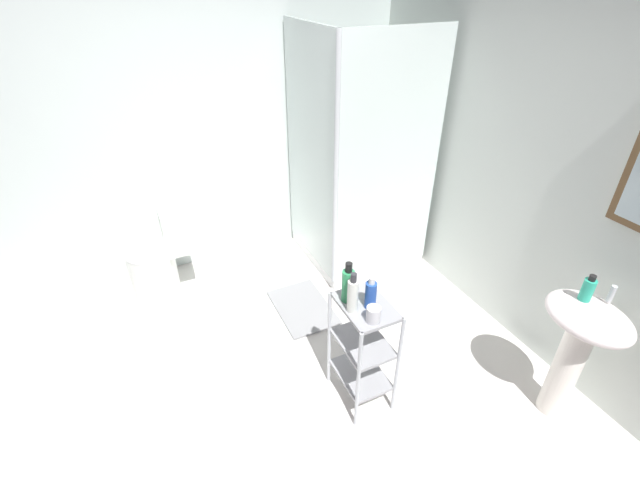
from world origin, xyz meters
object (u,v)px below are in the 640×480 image
toilet (158,260)px  storage_cart (363,345)px  hand_soap_bottle (588,289)px  lotion_bottle_white (353,295)px  pedestal_sink (579,340)px  shampoo_bottle_blue (371,294)px  body_wash_bottle_green (348,285)px  rinse_cup (373,314)px  bath_mat (303,307)px  shower_stall (352,215)px

toilet → storage_cart: bearing=30.8°
hand_soap_bottle → lotion_bottle_white: (-0.52, -1.12, -0.03)m
toilet → pedestal_sink: bearing=41.8°
shampoo_bottle_blue → body_wash_bottle_green: body_wash_bottle_green is taller
pedestal_sink → hand_soap_bottle: hand_soap_bottle is taller
body_wash_bottle_green → shampoo_bottle_blue: bearing=39.2°
rinse_cup → bath_mat: size_ratio=0.15×
body_wash_bottle_green → bath_mat: size_ratio=0.41×
hand_soap_bottle → shampoo_bottle_blue: bearing=-116.4°
toilet → storage_cart: (1.61, 0.96, 0.12)m
body_wash_bottle_green → shower_stall: bearing=149.6°
shower_stall → hand_soap_bottle: (1.88, 0.35, 0.41)m
hand_soap_bottle → shampoo_bottle_blue: hand_soap_bottle is taller
pedestal_sink → toilet: 2.96m
toilet → shampoo_bottle_blue: (1.63, 0.97, 0.51)m
pedestal_sink → hand_soap_bottle: 0.31m
pedestal_sink → rinse_cup: 1.16m
shampoo_bottle_blue → toilet: bearing=-149.2°
pedestal_sink → storage_cart: 1.18m
shower_stall → pedestal_sink: shower_stall is taller
shower_stall → rinse_cup: 1.67m
storage_cart → lotion_bottle_white: bearing=-86.8°
storage_cart → lotion_bottle_white: 0.42m
hand_soap_bottle → rinse_cup: (-0.40, -1.06, -0.09)m
shower_stall → body_wash_bottle_green: bearing=-30.4°
shampoo_bottle_blue → body_wash_bottle_green: bearing=-140.8°
pedestal_sink → shampoo_bottle_blue: (-0.57, -1.00, 0.25)m
lotion_bottle_white → bath_mat: 1.24m
toilet → hand_soap_bottle: hand_soap_bottle is taller
pedestal_sink → rinse_cup: size_ratio=8.99×
shower_stall → toilet: shower_stall is taller
storage_cart → hand_soap_bottle: 1.24m
body_wash_bottle_green → storage_cart: bearing=41.1°
pedestal_sink → rinse_cup: rinse_cup is taller
hand_soap_bottle → shampoo_bottle_blue: size_ratio=0.79×
storage_cart → bath_mat: (-0.90, -0.00, -0.43)m
shower_stall → body_wash_bottle_green: shower_stall is taller
toilet → hand_soap_bottle: (2.13, 1.99, 0.56)m
shower_stall → pedestal_sink: (1.95, 0.33, 0.12)m
storage_cart → body_wash_bottle_green: size_ratio=2.97×
toilet → bath_mat: size_ratio=1.27×
toilet → lotion_bottle_white: 1.91m
shower_stall → body_wash_bottle_green: 1.52m
toilet → body_wash_bottle_green: size_ratio=3.05×
pedestal_sink → hand_soap_bottle: size_ratio=5.18×
rinse_cup → shampoo_bottle_blue: bearing=157.3°
body_wash_bottle_green → lotion_bottle_white: bearing=-12.3°
shower_stall → body_wash_bottle_green: size_ratio=8.04×
shower_stall → hand_soap_bottle: shower_stall is taller
shower_stall → storage_cart: size_ratio=2.70×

